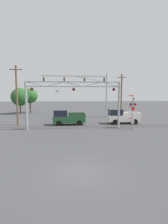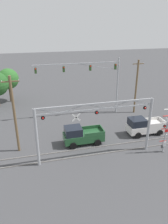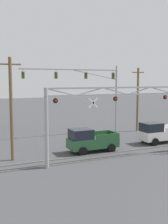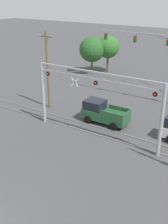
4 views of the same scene
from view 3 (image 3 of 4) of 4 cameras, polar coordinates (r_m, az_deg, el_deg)
rail_track_near at (r=25.19m, az=5.89°, el=-9.18°), size 80.00×0.08×0.10m
rail_track_far at (r=26.39m, az=4.31°, el=-8.43°), size 80.00×0.08×0.10m
crossing_gantry at (r=24.16m, az=6.32°, el=-0.03°), size 12.52×0.31×6.27m
traffic_signal_span at (r=35.76m, az=2.09°, el=5.38°), size 12.89×0.39×8.70m
pickup_truck_lead at (r=26.92m, az=1.25°, el=-5.80°), size 4.80×2.22×2.28m
pickup_truck_following at (r=31.77m, az=14.90°, el=-4.11°), size 4.92×2.22×2.28m
utility_pole_left at (r=24.37m, az=-14.57°, el=0.82°), size 1.80×0.28×8.74m
utility_pole_right at (r=38.13m, az=10.84°, el=2.66°), size 1.80×0.28×8.44m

